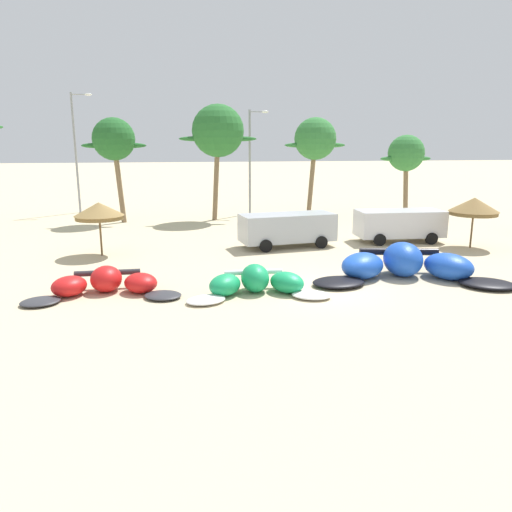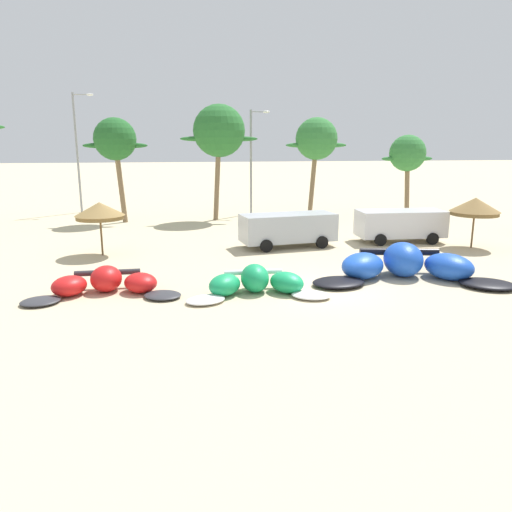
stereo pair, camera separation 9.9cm
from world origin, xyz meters
The scene contains 14 objects.
ground_plane centered at (0.00, 0.00, 0.00)m, with size 260.00×260.00×0.00m, color beige.
kite_far_left centered at (-8.45, 0.87, 0.39)m, with size 6.06×2.72×1.02m.
kite_left centered at (-2.74, -0.08, 0.42)m, with size 5.69×2.66×1.09m.
kite_left_of_center centered at (3.90, 1.04, 0.56)m, with size 8.41×4.77×1.47m.
beach_umbrella_near_van centered at (-9.49, 7.73, 2.31)m, with size 2.49×2.49×2.74m.
beach_umbrella_middle centered at (10.37, 6.34, 2.29)m, with size 2.63×2.63×2.77m.
parked_van centered at (7.08, 8.60, 1.09)m, with size 5.04×2.45×1.84m.
parked_car_second centered at (0.31, 8.26, 1.09)m, with size 5.43×2.78×1.84m.
palm_left centered at (-9.73, 18.61, 5.82)m, with size 4.46×2.97×7.40m.
palm_left_of_gap centered at (-2.39, 18.67, 6.44)m, with size 5.67×3.78×8.40m.
palm_center_left centered at (5.25, 19.80, 5.88)m, with size 4.86×3.24×7.58m.
palm_center_right centered at (12.05, 18.19, 4.79)m, with size 4.16×2.77×6.26m.
lamppost_west centered at (-13.29, 24.42, 5.29)m, with size 1.67×0.24×9.53m.
lamppost_west_center centered at (0.46, 21.22, 4.58)m, with size 1.58×0.24×8.16m.
Camera 2 is at (-5.65, -17.91, 5.68)m, focal length 34.43 mm.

